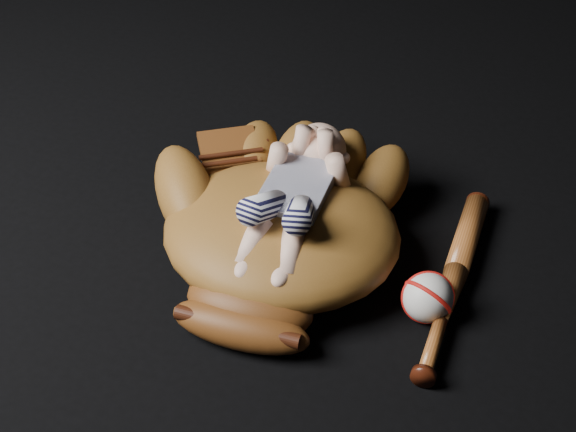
{
  "coord_description": "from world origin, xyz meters",
  "views": [
    {
      "loc": [
        0.38,
        -0.89,
        0.91
      ],
      "look_at": [
        0.06,
        0.1,
        0.09
      ],
      "focal_mm": 55.0,
      "sensor_mm": 36.0,
      "label": 1
    }
  ],
  "objects_px": {
    "baseball_glove": "(281,223)",
    "baseball": "(428,297)",
    "newborn_baby": "(292,196)",
    "baseball_bat": "(453,282)"
  },
  "relations": [
    {
      "from": "newborn_baby",
      "to": "baseball_bat",
      "type": "relative_size",
      "value": 0.81
    },
    {
      "from": "newborn_baby",
      "to": "baseball_glove",
      "type": "bearing_deg",
      "value": -141.67
    },
    {
      "from": "baseball_glove",
      "to": "baseball",
      "type": "bearing_deg",
      "value": -10.16
    },
    {
      "from": "baseball_glove",
      "to": "newborn_baby",
      "type": "distance_m",
      "value": 0.05
    },
    {
      "from": "baseball_glove",
      "to": "newborn_baby",
      "type": "xyz_separation_m",
      "value": [
        0.01,
        0.01,
        0.05
      ]
    },
    {
      "from": "baseball_glove",
      "to": "baseball_bat",
      "type": "relative_size",
      "value": 1.25
    },
    {
      "from": "baseball_bat",
      "to": "baseball",
      "type": "xyz_separation_m",
      "value": [
        -0.03,
        -0.06,
        0.02
      ]
    },
    {
      "from": "newborn_baby",
      "to": "baseball",
      "type": "relative_size",
      "value": 4.52
    },
    {
      "from": "newborn_baby",
      "to": "baseball_bat",
      "type": "height_order",
      "value": "newborn_baby"
    },
    {
      "from": "newborn_baby",
      "to": "baseball",
      "type": "height_order",
      "value": "newborn_baby"
    }
  ]
}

